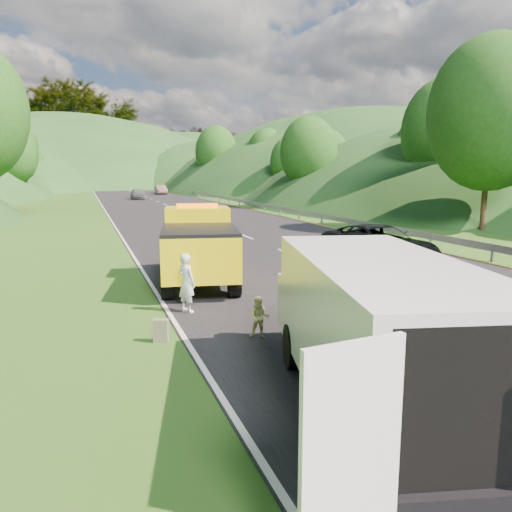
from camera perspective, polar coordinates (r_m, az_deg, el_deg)
name	(u,v)px	position (r m, az deg, el deg)	size (l,w,h in m)	color
ground	(328,318)	(13.32, 8.27, -6.97)	(320.00, 320.00, 0.00)	#38661E
road_surface	(174,208)	(52.21, -9.30, 5.41)	(14.00, 200.00, 0.02)	black
guardrail	(213,200)	(65.94, -4.91, 6.36)	(0.06, 140.00, 1.52)	gray
tree_line_right	(282,196)	(77.04, 2.94, 6.86)	(14.00, 140.00, 14.00)	#235A1A
hills_backdrop	(128,185)	(146.58, -14.44, 7.91)	(201.00, 288.60, 44.00)	#2D5B23
tow_truck	(199,245)	(17.07, -6.57, 1.20)	(3.38, 6.48, 2.65)	black
white_van	(376,325)	(8.16, 13.58, -7.66)	(4.53, 7.47, 2.48)	black
woman	(187,312)	(13.80, -7.86, -6.37)	(0.59, 0.43, 1.61)	silver
child	(259,338)	(11.61, 0.36, -9.40)	(0.47, 0.36, 0.96)	tan
worker	(445,412)	(8.88, 20.80, -16.30)	(1.18, 0.68, 1.83)	black
suitcase	(161,331)	(11.49, -10.82, -8.39)	(0.33, 0.18, 0.53)	#64624B
spare_tire	(417,432)	(8.14, 17.94, -18.61)	(0.73, 0.73, 0.20)	black
passing_suv	(378,264)	(21.22, 13.77, -0.89)	(2.62, 5.68, 1.58)	black
dist_car_a	(138,199)	(70.02, -13.34, 6.33)	(1.74, 4.33, 1.48)	#55555A
dist_car_b	(161,194)	(83.89, -10.79, 6.93)	(1.56, 4.48, 1.48)	brown
dist_car_c	(127,190)	(106.82, -14.57, 7.35)	(1.82, 4.49, 1.30)	brown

